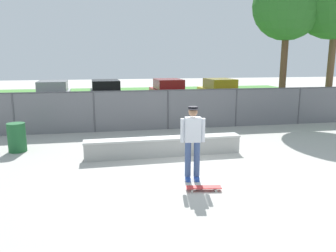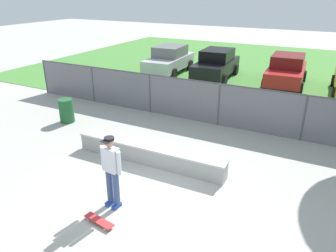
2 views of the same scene
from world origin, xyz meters
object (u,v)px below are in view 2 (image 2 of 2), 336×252
at_px(skateboard, 99,221).
at_px(car_red, 286,70).
at_px(skateboarder, 111,169).
at_px(trash_bin, 66,111).
at_px(car_silver, 169,59).
at_px(concrete_ledge, 149,154).
at_px(car_black, 216,64).

height_order(skateboard, car_red, car_red).
relative_size(skateboarder, car_red, 0.43).
bearing_deg(trash_bin, skateboard, -40.44).
distance_m(car_silver, car_red, 6.96).
bearing_deg(concrete_ledge, trash_bin, 163.69).
height_order(skateboarder, car_black, skateboarder).
xyz_separation_m(skateboard, car_red, (1.87, 13.70, 0.77)).
bearing_deg(trash_bin, car_silver, 90.81).
bearing_deg(car_black, concrete_ledge, -81.15).
bearing_deg(car_red, skateboard, -97.77).
relative_size(concrete_ledge, car_red, 1.13).
distance_m(skateboarder, car_silver, 13.62).
relative_size(car_silver, car_black, 1.00).
xyz_separation_m(skateboarder, skateboard, (0.09, -0.69, -0.96)).
bearing_deg(skateboarder, car_black, 98.72).
bearing_deg(car_black, car_silver, -177.72).
height_order(car_silver, trash_bin, car_silver).
bearing_deg(concrete_ledge, car_silver, 114.11).
xyz_separation_m(skateboard, car_silver, (-5.09, 13.36, 0.77)).
height_order(skateboarder, skateboard, skateboarder).
height_order(car_black, car_red, same).
distance_m(concrete_ledge, car_red, 11.06).
distance_m(car_black, car_red, 3.92).
height_order(concrete_ledge, trash_bin, trash_bin).
bearing_deg(car_black, trash_bin, -107.43).
bearing_deg(trash_bin, skateboarder, -35.96).
distance_m(car_silver, trash_bin, 9.15).
bearing_deg(car_red, car_black, -176.77).
distance_m(skateboard, car_black, 13.66).
bearing_deg(concrete_ledge, car_black, 98.85).
bearing_deg(concrete_ledge, skateboard, -82.12).
height_order(skateboarder, car_silver, skateboarder).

